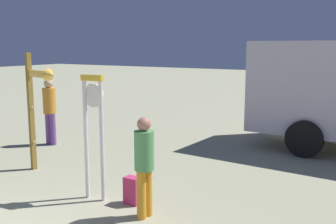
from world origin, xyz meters
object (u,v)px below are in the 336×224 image
standing_clock (94,125)px  person_near_clock (144,162)px  backpack (133,191)px  arrow_sign (38,96)px  person_distant (50,108)px

standing_clock → person_near_clock: standing_clock is taller
standing_clock → backpack: 1.31m
standing_clock → backpack: size_ratio=4.63×
arrow_sign → person_distant: 2.60m
person_near_clock → arrow_sign: bearing=167.4°
person_near_clock → backpack: (-0.48, 0.34, -0.66)m
backpack → person_near_clock: bearing=-35.4°
standing_clock → backpack: (0.69, 0.16, -1.11)m
backpack → person_distant: 4.96m
arrow_sign → person_distant: size_ratio=1.41×
person_distant → arrow_sign: bearing=-47.1°
person_near_clock → person_distant: (-4.86, 2.55, 0.11)m
standing_clock → person_distant: (-3.69, 2.37, -0.34)m
arrow_sign → backpack: 3.04m
arrow_sign → person_distant: bearing=132.9°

